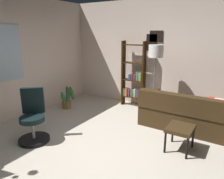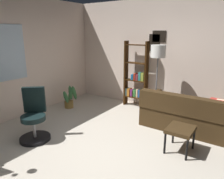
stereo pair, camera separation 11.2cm
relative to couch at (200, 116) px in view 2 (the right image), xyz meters
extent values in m
cube|color=#BCB2A2|center=(-2.00, 0.99, -0.33)|extent=(5.45, 5.44, 0.10)
cube|color=silver|center=(-1.87, 3.70, 1.23)|extent=(0.90, 0.03, 1.20)
cube|color=beige|center=(0.77, 0.99, 1.10)|extent=(0.10, 5.44, 2.76)
cube|color=black|center=(0.71, 1.39, 1.41)|extent=(0.02, 0.28, 0.41)
cube|color=black|center=(0.71, 1.28, 1.57)|extent=(0.02, 0.34, 0.28)
cube|color=#342412|center=(-0.12, 0.14, -0.07)|extent=(0.91, 1.99, 0.43)
cube|color=#342412|center=(-0.48, 0.14, 0.33)|extent=(0.23, 1.98, 0.37)
cube|color=#342412|center=(-0.10, 1.05, 0.24)|extent=(0.88, 0.15, 0.20)
cube|color=#B12F27|center=(-0.36, -0.40, 0.31)|extent=(0.17, 0.41, 0.40)
cube|color=#342412|center=(-1.11, 0.08, 0.11)|extent=(0.48, 0.41, 0.06)
cylinder|color=black|center=(-1.32, -0.09, -0.10)|extent=(0.04, 0.04, 0.37)
cylinder|color=black|center=(-0.90, -0.09, -0.10)|extent=(0.04, 0.04, 0.37)
cylinder|color=black|center=(-1.32, 0.26, -0.10)|extent=(0.04, 0.04, 0.37)
cylinder|color=black|center=(-0.90, 0.26, -0.10)|extent=(0.04, 0.04, 0.37)
cylinder|color=black|center=(-2.23, 2.43, -0.25)|extent=(0.56, 0.56, 0.06)
cylinder|color=#B2B2B7|center=(-2.23, 2.43, -0.03)|extent=(0.05, 0.05, 0.38)
cylinder|color=black|center=(-2.23, 2.43, 0.16)|extent=(0.44, 0.44, 0.09)
cube|color=black|center=(-2.08, 2.56, 0.45)|extent=(0.32, 0.36, 0.49)
cube|color=#301B08|center=(0.50, 1.48, 0.58)|extent=(0.18, 0.04, 1.74)
cube|color=#301B08|center=(0.50, 2.08, 0.58)|extent=(0.18, 0.04, 1.74)
cube|color=#301B08|center=(0.50, 1.78, -0.03)|extent=(0.18, 0.56, 0.02)
cube|color=#301B08|center=(0.50, 1.78, 0.43)|extent=(0.18, 0.56, 0.02)
cube|color=#301B08|center=(0.50, 1.78, 0.89)|extent=(0.18, 0.56, 0.02)
cube|color=#301B08|center=(0.50, 1.78, 1.35)|extent=(0.18, 0.56, 0.02)
cube|color=#A31E21|center=(0.52, 1.58, 0.09)|extent=(0.15, 0.08, 0.22)
cube|color=#204D8E|center=(0.53, 1.66, 0.08)|extent=(0.13, 0.05, 0.21)
cube|color=beige|center=(0.53, 1.72, 0.09)|extent=(0.13, 0.04, 0.22)
cube|color=#306D31|center=(0.53, 1.80, 0.07)|extent=(0.13, 0.08, 0.19)
cube|color=#7E286B|center=(0.52, 1.89, 0.07)|extent=(0.15, 0.06, 0.18)
cube|color=#BA6C21|center=(0.51, 1.96, 0.08)|extent=(0.17, 0.06, 0.20)
cube|color=#425650|center=(0.51, 2.03, 0.08)|extent=(0.16, 0.05, 0.20)
cube|color=olive|center=(0.52, 1.58, 0.55)|extent=(0.14, 0.08, 0.21)
cube|color=teal|center=(0.52, 1.66, 0.55)|extent=(0.13, 0.06, 0.22)
cube|color=maroon|center=(0.52, 1.73, 0.52)|extent=(0.15, 0.07, 0.15)
cube|color=#A02716|center=(0.51, 1.79, 0.53)|extent=(0.16, 0.05, 0.18)
cube|color=#135287|center=(0.52, 1.87, 0.51)|extent=(0.15, 0.06, 0.14)
cylinder|color=slate|center=(0.17, 1.06, -0.27)|extent=(0.28, 0.28, 0.03)
cylinder|color=slate|center=(0.17, 1.06, 0.43)|extent=(0.03, 0.03, 1.37)
cylinder|color=white|center=(0.17, 1.06, 1.25)|extent=(0.34, 0.34, 0.28)
cylinder|color=olive|center=(-0.60, 3.18, -0.19)|extent=(0.23, 0.23, 0.19)
ellipsoid|color=#336838|center=(-0.76, 3.11, 0.06)|extent=(0.18, 0.20, 0.34)
ellipsoid|color=#336838|center=(-0.44, 3.26, 0.09)|extent=(0.13, 0.18, 0.39)
ellipsoid|color=#336838|center=(-0.44, 3.12, 0.10)|extent=(0.19, 0.18, 0.41)
ellipsoid|color=#336838|center=(-0.52, 3.18, 0.08)|extent=(0.18, 0.15, 0.38)
camera|label=1|loc=(-4.49, -0.69, 1.68)|focal=34.27mm
camera|label=2|loc=(-4.43, -0.78, 1.68)|focal=34.27mm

